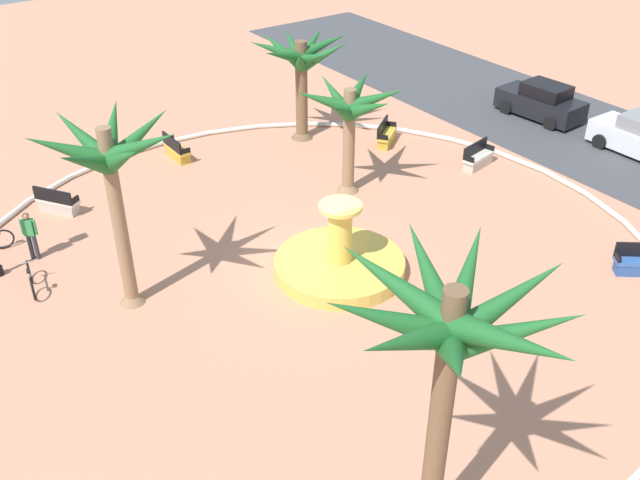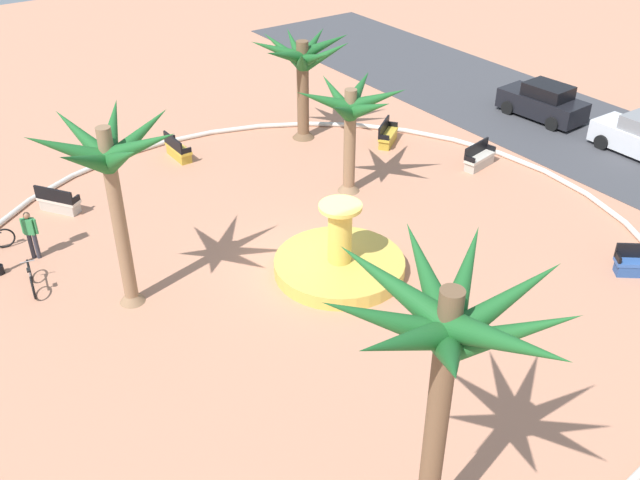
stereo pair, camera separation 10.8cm
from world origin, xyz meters
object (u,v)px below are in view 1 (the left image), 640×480
(palm_tree_by_curb, at_px, (301,62))
(bench_southwest, at_px, (478,159))
(palm_tree_near_fountain, at_px, (449,341))
(parked_car_leftmost, at_px, (541,102))
(fountain, at_px, (339,263))
(bench_north, at_px, (177,151))
(bench_west, at_px, (58,203))
(bicycle_red_frame, at_px, (31,279))
(person_cyclist_helmet, at_px, (30,233))
(bench_east, at_px, (640,264))
(palm_tree_far_side, at_px, (350,113))
(bench_southeast, at_px, (386,136))
(palm_tree_mid_plaza, at_px, (110,165))

(palm_tree_by_curb, bearing_deg, bench_southwest, 32.79)
(palm_tree_by_curb, distance_m, bench_southwest, 8.32)
(palm_tree_near_fountain, bearing_deg, parked_car_leftmost, 124.65)
(fountain, height_order, bench_north, fountain)
(bench_west, bearing_deg, bench_southwest, 67.81)
(bicycle_red_frame, distance_m, person_cyclist_helmet, 1.90)
(bench_west, relative_size, bench_north, 1.00)
(parked_car_leftmost, bearing_deg, bench_east, -36.05)
(palm_tree_far_side, xyz_separation_m, bench_north, (-6.35, -4.09, -2.80))
(palm_tree_near_fountain, bearing_deg, bench_southeast, 142.67)
(person_cyclist_helmet, bearing_deg, bench_southeast, 91.20)
(palm_tree_near_fountain, bearing_deg, bench_southwest, 130.72)
(bicycle_red_frame, bearing_deg, palm_tree_mid_plaza, 43.91)
(bench_west, height_order, person_cyclist_helmet, person_cyclist_helmet)
(bench_east, bearing_deg, bench_north, -152.84)
(bench_southwest, bearing_deg, person_cyclist_helmet, -102.03)
(palm_tree_mid_plaza, relative_size, bench_east, 3.74)
(palm_tree_by_curb, height_order, palm_tree_mid_plaza, palm_tree_mid_plaza)
(bench_southeast, bearing_deg, palm_tree_far_side, -57.67)
(palm_tree_far_side, bearing_deg, bench_north, -147.21)
(bench_southeast, relative_size, parked_car_leftmost, 0.39)
(fountain, height_order, person_cyclist_helmet, fountain)
(palm_tree_by_curb, xyz_separation_m, person_cyclist_helmet, (2.95, -12.51, -2.43))
(bench_north, distance_m, bench_southeast, 8.91)
(bench_southwest, xyz_separation_m, parked_car_leftmost, (-1.98, 6.12, 0.43))
(parked_car_leftmost, bearing_deg, fountain, -72.53)
(palm_tree_by_curb, distance_m, bench_southeast, 4.79)
(person_cyclist_helmet, bearing_deg, bench_east, 52.23)
(bench_north, bearing_deg, palm_tree_far_side, 32.79)
(palm_tree_far_side, distance_m, bench_southeast, 5.43)
(palm_tree_near_fountain, height_order, bench_southeast, palm_tree_near_fountain)
(bench_north, bearing_deg, fountain, 3.02)
(bicycle_red_frame, relative_size, person_cyclist_helmet, 1.00)
(palm_tree_far_side, relative_size, bench_east, 2.75)
(palm_tree_by_curb, bearing_deg, parked_car_leftmost, 66.32)
(fountain, xyz_separation_m, palm_tree_far_side, (-4.18, 3.54, 2.81))
(palm_tree_mid_plaza, bearing_deg, bench_east, 60.24)
(fountain, bearing_deg, palm_tree_by_curb, 152.36)
(fountain, relative_size, bench_north, 2.59)
(palm_tree_by_curb, height_order, bench_southeast, palm_tree_by_curb)
(parked_car_leftmost, bearing_deg, palm_tree_near_fountain, -55.35)
(palm_tree_far_side, bearing_deg, parked_car_leftmost, 92.95)
(bench_west, height_order, bicycle_red_frame, bench_west)
(bench_southeast, bearing_deg, parked_car_leftmost, 76.23)
(palm_tree_mid_plaza, xyz_separation_m, palm_tree_far_side, (-1.89, 9.51, -1.38))
(palm_tree_by_curb, relative_size, person_cyclist_helmet, 2.67)
(bench_north, distance_m, parked_car_leftmost, 16.76)
(palm_tree_far_side, bearing_deg, person_cyclist_helmet, -101.00)
(bench_west, distance_m, bench_southwest, 16.29)
(palm_tree_mid_plaza, height_order, bench_east, palm_tree_mid_plaza)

